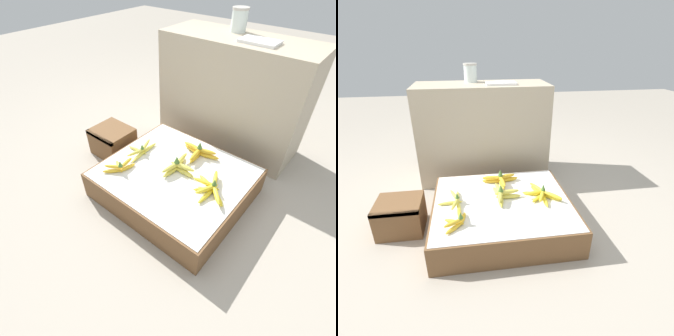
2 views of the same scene
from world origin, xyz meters
The scene contains 11 objects.
ground_plane centered at (0.00, 0.00, 0.00)m, with size 10.00×10.00×0.00m, color #A89E8E.
display_platform centered at (0.00, 0.00, 0.10)m, with size 0.90×0.80×0.19m.
back_vendor_table centered at (-0.06, 0.78, 0.41)m, with size 1.10×0.44×0.83m.
wooden_crate centered at (-0.67, 0.05, 0.11)m, with size 0.29×0.26×0.21m.
banana_bunch_front_left centered at (-0.29, -0.21, 0.22)m, with size 0.13×0.21×0.09m.
banana_bunch_middle_left centered at (-0.30, 0.01, 0.22)m, with size 0.16×0.26×0.08m.
banana_bunch_middle_midleft centered at (0.00, 0.02, 0.23)m, with size 0.19×0.26×0.11m.
banana_bunch_middle_midright centered at (0.26, 0.00, 0.22)m, with size 0.25×0.28×0.09m.
banana_bunch_back_midleft centered at (0.02, 0.23, 0.23)m, with size 0.27×0.18×0.11m.
glass_jar centered at (-0.14, 0.87, 0.90)m, with size 0.11×0.11×0.15m.
foam_tray_white centered at (0.09, 0.71, 0.84)m, with size 0.24×0.15×0.02m.
Camera 2 is at (-0.19, -1.45, 1.14)m, focal length 28.00 mm.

